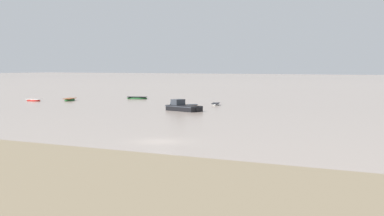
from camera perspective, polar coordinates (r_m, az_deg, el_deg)
The scene contains 7 objects.
ground_plane at distance 52.84m, azimuth -3.06°, elevation -3.20°, with size 800.00×800.00×0.00m, color gray.
rowboat_moored_0 at distance 116.24m, azimuth -11.54°, elevation 0.77°, with size 3.08×4.55×0.68m.
rowboat_moored_2 at distance 96.64m, azimuth -0.54°, elevation 0.19°, with size 3.93×3.47×0.62m.
rowboat_moored_4 at distance 120.27m, azimuth -5.24°, elevation 0.94°, with size 4.47×2.76×0.67m.
motorboat_moored_3 at distance 88.93m, azimuth -1.21°, elevation -0.01°, with size 6.99×4.08×2.51m.
rowboat_moored_5 at distance 116.51m, azimuth -14.81°, elevation 0.70°, with size 3.37×1.17×0.53m.
rowboat_moored_6 at distance 101.12m, azimuth 2.27°, elevation 0.35°, with size 2.30×3.57×0.53m.
Camera 1 is at (29.11, -43.60, 6.66)m, focal length 56.17 mm.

